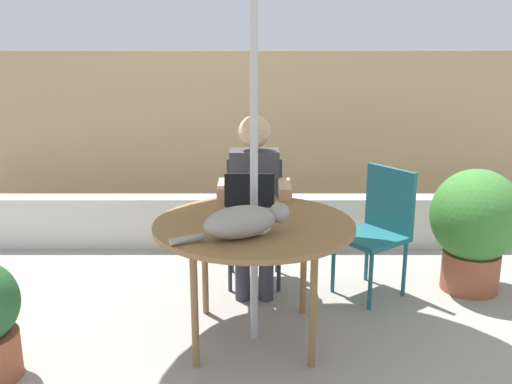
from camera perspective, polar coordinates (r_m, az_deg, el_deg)
The scene contains 10 objects.
ground_plane at distance 3.53m, azimuth -0.01°, elevation -14.16°, with size 14.00×14.00×0.00m, color gray.
fence_back at distance 5.44m, azimuth 0.08°, elevation 5.37°, with size 5.93×0.08×1.61m, color tan.
planter_wall_low at distance 4.88m, azimuth 0.06°, elevation -2.92°, with size 5.33×0.20×0.43m, color beige.
patio_table at distance 3.26m, azimuth -0.01°, elevation -3.89°, with size 1.14×1.14×0.72m.
chair_occupied at distance 4.16m, azimuth 0.04°, elevation -1.91°, with size 0.40×0.40×0.87m.
chair_empty at distance 4.01m, azimuth 12.32°, elevation -2.93°, with size 0.56×0.56×0.87m.
person_seated at distance 3.96m, azimuth 0.03°, elevation -0.21°, with size 0.48×0.48×1.21m.
laptop at distance 3.42m, azimuth -0.49°, elevation -0.92°, with size 0.30×0.25×0.21m.
cat at distance 2.98m, azimuth -0.94°, elevation -2.97°, with size 0.62×0.34×0.17m.
potted_plant_near_fence at distance 4.23m, azimuth 21.06°, elevation -2.98°, with size 0.61×0.61×0.87m.
Camera 1 is at (0.01, -3.08, 1.73)m, focal length 40.37 mm.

